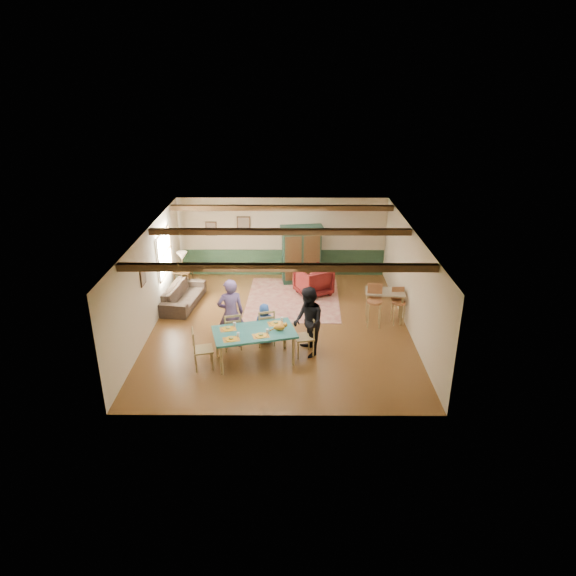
{
  "coord_description": "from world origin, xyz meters",
  "views": [
    {
      "loc": [
        0.29,
        -12.69,
        6.5
      ],
      "look_at": [
        0.21,
        0.02,
        1.15
      ],
      "focal_mm": 32.0,
      "sensor_mm": 36.0,
      "label": 1
    }
  ],
  "objects_px": {
    "table_lamp": "(182,261)",
    "dining_chair_far_left": "(232,330)",
    "armchair": "(313,281)",
    "bar_stool_left": "(374,306)",
    "dining_table": "(255,346)",
    "sofa": "(184,295)",
    "cat": "(279,327)",
    "end_table": "(184,280)",
    "bar_stool_right": "(398,306)",
    "person_child": "(265,324)",
    "armoire": "(301,255)",
    "person_woman": "(308,322)",
    "dining_chair_end_left": "(203,349)",
    "person_man": "(231,314)",
    "counter_table": "(384,306)",
    "dining_chair_far_right": "(265,326)",
    "dining_chair_end_right": "(304,336)"
  },
  "relations": [
    {
      "from": "cat",
      "to": "end_table",
      "type": "bearing_deg",
      "value": 111.02
    },
    {
      "from": "cat",
      "to": "end_table",
      "type": "height_order",
      "value": "cat"
    },
    {
      "from": "dining_chair_far_left",
      "to": "counter_table",
      "type": "distance_m",
      "value": 4.42
    },
    {
      "from": "dining_chair_far_right",
      "to": "cat",
      "type": "distance_m",
      "value": 0.98
    },
    {
      "from": "person_woman",
      "to": "table_lamp",
      "type": "relative_size",
      "value": 2.91
    },
    {
      "from": "person_child",
      "to": "counter_table",
      "type": "xyz_separation_m",
      "value": [
        3.3,
        1.32,
        -0.09
      ]
    },
    {
      "from": "dining_chair_end_left",
      "to": "armchair",
      "type": "relative_size",
      "value": 1.03
    },
    {
      "from": "dining_chair_far_left",
      "to": "dining_chair_far_right",
      "type": "distance_m",
      "value": 0.86
    },
    {
      "from": "person_woman",
      "to": "armchair",
      "type": "distance_m",
      "value": 3.8
    },
    {
      "from": "dining_chair_far_left",
      "to": "person_child",
      "type": "distance_m",
      "value": 0.86
    },
    {
      "from": "sofa",
      "to": "counter_table",
      "type": "relative_size",
      "value": 1.94
    },
    {
      "from": "person_man",
      "to": "person_child",
      "type": "bearing_deg",
      "value": -180.0
    },
    {
      "from": "dining_chair_far_left",
      "to": "dining_chair_end_left",
      "type": "bearing_deg",
      "value": 43.83
    },
    {
      "from": "armchair",
      "to": "bar_stool_left",
      "type": "distance_m",
      "value": 2.72
    },
    {
      "from": "person_child",
      "to": "bar_stool_left",
      "type": "distance_m",
      "value": 3.11
    },
    {
      "from": "dining_chair_end_right",
      "to": "dining_chair_end_left",
      "type": "bearing_deg",
      "value": -90.0
    },
    {
      "from": "person_child",
      "to": "end_table",
      "type": "bearing_deg",
      "value": -66.47
    },
    {
      "from": "cat",
      "to": "dining_chair_far_left",
      "type": "bearing_deg",
      "value": 139.2
    },
    {
      "from": "person_child",
      "to": "dining_chair_far_left",
      "type": "bearing_deg",
      "value": 5.71
    },
    {
      "from": "counter_table",
      "to": "bar_stool_left",
      "type": "xyz_separation_m",
      "value": [
        -0.34,
        -0.36,
        0.15
      ]
    },
    {
      "from": "dining_chair_end_right",
      "to": "end_table",
      "type": "xyz_separation_m",
      "value": [
        -3.77,
        4.15,
        -0.18
      ]
    },
    {
      "from": "dining_table",
      "to": "sofa",
      "type": "xyz_separation_m",
      "value": [
        -2.37,
        3.27,
        -0.1
      ]
    },
    {
      "from": "dining_chair_end_right",
      "to": "armoire",
      "type": "xyz_separation_m",
      "value": [
        0.02,
        4.81,
        0.46
      ]
    },
    {
      "from": "table_lamp",
      "to": "armchair",
      "type": "bearing_deg",
      "value": -4.98
    },
    {
      "from": "armoire",
      "to": "armchair",
      "type": "relative_size",
      "value": 1.96
    },
    {
      "from": "person_woman",
      "to": "armoire",
      "type": "height_order",
      "value": "armoire"
    },
    {
      "from": "armoire",
      "to": "dining_chair_end_right",
      "type": "bearing_deg",
      "value": -97.66
    },
    {
      "from": "table_lamp",
      "to": "bar_stool_left",
      "type": "bearing_deg",
      "value": -24.09
    },
    {
      "from": "dining_chair_end_right",
      "to": "bar_stool_right",
      "type": "distance_m",
      "value": 3.18
    },
    {
      "from": "counter_table",
      "to": "sofa",
      "type": "bearing_deg",
      "value": 170.18
    },
    {
      "from": "bar_stool_left",
      "to": "end_table",
      "type": "bearing_deg",
      "value": 161.71
    },
    {
      "from": "counter_table",
      "to": "bar_stool_right",
      "type": "relative_size",
      "value": 1.04
    },
    {
      "from": "armchair",
      "to": "dining_chair_end_right",
      "type": "bearing_deg",
      "value": 53.95
    },
    {
      "from": "sofa",
      "to": "bar_stool_left",
      "type": "relative_size",
      "value": 1.75
    },
    {
      "from": "dining_table",
      "to": "dining_chair_end_left",
      "type": "xyz_separation_m",
      "value": [
        -1.19,
        -0.31,
        0.11
      ]
    },
    {
      "from": "end_table",
      "to": "bar_stool_right",
      "type": "xyz_separation_m",
      "value": [
        6.43,
        -2.41,
        0.19
      ]
    },
    {
      "from": "dining_chair_far_left",
      "to": "bar_stool_left",
      "type": "relative_size",
      "value": 0.85
    },
    {
      "from": "dining_chair_end_left",
      "to": "person_man",
      "type": "distance_m",
      "value": 1.25
    },
    {
      "from": "bar_stool_right",
      "to": "armchair",
      "type": "bearing_deg",
      "value": 134.34
    },
    {
      "from": "dining_chair_end_left",
      "to": "end_table",
      "type": "xyz_separation_m",
      "value": [
        -1.39,
        4.78,
        -0.18
      ]
    },
    {
      "from": "person_child",
      "to": "armoire",
      "type": "bearing_deg",
      "value": -118.41
    },
    {
      "from": "person_child",
      "to": "armchair",
      "type": "distance_m",
      "value": 3.45
    },
    {
      "from": "counter_table",
      "to": "bar_stool_right",
      "type": "bearing_deg",
      "value": -30.62
    },
    {
      "from": "dining_chair_far_right",
      "to": "table_lamp",
      "type": "xyz_separation_m",
      "value": [
        -2.8,
        3.61,
        0.46
      ]
    },
    {
      "from": "table_lamp",
      "to": "dining_chair_far_left",
      "type": "bearing_deg",
      "value": -62.77
    },
    {
      "from": "dining_chair_far_right",
      "to": "person_woman",
      "type": "height_order",
      "value": "person_woman"
    },
    {
      "from": "person_man",
      "to": "counter_table",
      "type": "distance_m",
      "value": 4.44
    },
    {
      "from": "armchair",
      "to": "person_child",
      "type": "bearing_deg",
      "value": 36.16
    },
    {
      "from": "person_woman",
      "to": "person_child",
      "type": "xyz_separation_m",
      "value": [
        -1.1,
        0.6,
        -0.35
      ]
    },
    {
      "from": "person_woman",
      "to": "sofa",
      "type": "distance_m",
      "value": 4.73
    }
  ]
}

